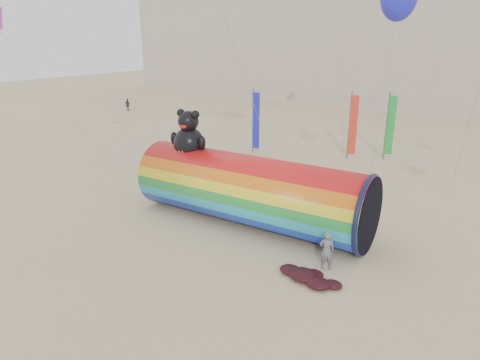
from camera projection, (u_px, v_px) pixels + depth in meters
The scene contains 6 objects.
ground at pixel (215, 234), 20.63m from camera, with size 160.00×160.00×0.00m, color #CCB58C.
hotel_building at pixel (333, 27), 60.25m from camera, with size 60.40×15.40×20.60m.
windsock_assembly at pixel (250, 189), 21.29m from camera, with size 12.04×3.67×5.55m.
kite_handler at pixel (327, 251), 17.26m from camera, with size 0.60×0.40×1.65m, color slate.
fabric_bundle at pixel (308, 277), 16.61m from camera, with size 2.62×1.35×0.41m.
festival_banners at pixel (331, 124), 32.98m from camera, with size 10.20×3.93×5.20m.
Camera 1 is at (11.04, -15.18, 9.03)m, focal length 32.00 mm.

